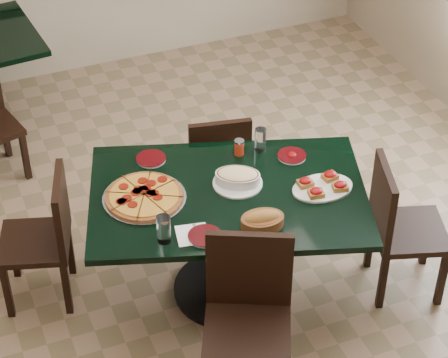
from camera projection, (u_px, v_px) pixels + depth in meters
name	position (u px, v px, depth m)	size (l,w,h in m)	color
floor	(198.00, 281.00, 5.32)	(5.50, 5.50, 0.00)	#85674C
main_table	(228.00, 218.00, 4.91)	(1.75, 1.40, 0.75)	black
chair_far	(217.00, 162.00, 5.51)	(0.45, 0.45, 0.83)	black
chair_near	(248.00, 309.00, 4.42)	(0.58, 0.58, 0.94)	black
chair_right	(398.00, 223.00, 5.00)	(0.52, 0.52, 0.88)	black
chair_left	(47.00, 233.00, 4.96)	(0.50, 0.50, 0.85)	black
pepperoni_pizza	(144.00, 196.00, 4.75)	(0.46, 0.46, 0.04)	#A9A9B0
lasagna_casserole	(238.00, 178.00, 4.84)	(0.30, 0.28, 0.09)	silver
bread_basket	(262.00, 220.00, 4.56)	(0.25, 0.19, 0.10)	brown
bruschetta_platter	(323.00, 186.00, 4.82)	(0.36, 0.25, 0.05)	silver
side_plate_near	(205.00, 236.00, 4.51)	(0.18, 0.18, 0.02)	silver
side_plate_far_r	(292.00, 156.00, 5.06)	(0.17, 0.17, 0.03)	silver
side_plate_far_l	(151.00, 159.00, 5.04)	(0.17, 0.17, 0.02)	silver
napkin_setting	(193.00, 234.00, 4.53)	(0.19, 0.19, 0.01)	white
water_glass_a	(260.00, 140.00, 5.08)	(0.07, 0.07, 0.14)	white
water_glass_b	(164.00, 229.00, 4.45)	(0.07, 0.07, 0.16)	white
pepper_shaker	(239.00, 147.00, 5.06)	(0.06, 0.06, 0.10)	#B82B13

